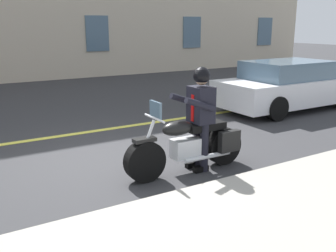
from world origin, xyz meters
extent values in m
plane|color=#333335|center=(0.00, 0.00, 0.00)|extent=(80.00, 80.00, 0.00)
cube|color=#E5DB4C|center=(0.00, -2.00, 0.01)|extent=(60.00, 0.16, 0.01)
cylinder|color=black|center=(-0.05, 1.18, 0.33)|extent=(0.66, 0.20, 0.66)
cylinder|color=black|center=(-1.60, 1.19, 0.33)|extent=(0.66, 0.20, 0.66)
cube|color=silver|center=(-0.85, 1.18, 0.42)|extent=(0.56, 0.28, 0.32)
ellipsoid|color=black|center=(-0.65, 1.18, 0.78)|extent=(0.56, 0.28, 0.24)
cube|color=black|center=(-1.20, 1.19, 0.74)|extent=(0.70, 0.28, 0.12)
cube|color=black|center=(-1.55, 1.41, 0.48)|extent=(0.40, 0.12, 0.36)
cube|color=black|center=(-1.55, 0.97, 0.48)|extent=(0.40, 0.12, 0.36)
cylinder|color=silver|center=(-0.07, 1.18, 0.60)|extent=(0.35, 0.05, 0.76)
cylinder|color=silver|center=(-0.23, 1.18, 1.00)|extent=(0.04, 0.60, 0.04)
cube|color=black|center=(-0.05, 1.18, 0.68)|extent=(0.36, 0.16, 0.06)
cylinder|color=silver|center=(-1.15, 1.35, 0.26)|extent=(0.90, 0.08, 0.08)
cube|color=slate|center=(-0.25, 1.18, 1.12)|extent=(0.04, 0.32, 0.28)
cylinder|color=black|center=(-1.10, 1.31, 0.42)|extent=(0.14, 0.14, 0.84)
cube|color=black|center=(-1.04, 1.30, 0.05)|extent=(0.26, 0.11, 0.10)
cylinder|color=black|center=(-1.10, 1.07, 0.42)|extent=(0.14, 0.14, 0.84)
cube|color=black|center=(-1.04, 1.06, 0.05)|extent=(0.26, 0.11, 0.10)
cube|color=black|center=(-1.10, 1.19, 1.12)|extent=(0.32, 0.40, 0.60)
cube|color=red|center=(-0.94, 1.18, 1.08)|extent=(0.02, 0.07, 0.44)
cylinder|color=black|center=(-0.92, 1.40, 1.18)|extent=(0.55, 0.10, 0.28)
cylinder|color=black|center=(-0.92, 0.96, 1.18)|extent=(0.55, 0.10, 0.28)
sphere|color=tan|center=(-1.10, 1.19, 1.55)|extent=(0.22, 0.22, 0.22)
sphere|color=black|center=(-1.10, 1.19, 1.60)|extent=(0.28, 0.28, 0.28)
cube|color=white|center=(-6.21, -1.40, 0.55)|extent=(4.60, 1.80, 0.70)
cube|color=slate|center=(-6.01, -1.40, 1.10)|extent=(2.40, 1.60, 0.60)
cylinder|color=black|center=(-7.66, -2.25, 0.32)|extent=(0.64, 0.22, 0.64)
cylinder|color=black|center=(-4.76, -2.25, 0.32)|extent=(0.64, 0.22, 0.64)
cylinder|color=black|center=(-4.76, -0.55, 0.32)|extent=(0.64, 0.22, 0.64)
cube|color=slate|center=(-14.54, -10.97, 2.00)|extent=(1.10, 0.06, 1.60)
cube|color=slate|center=(-9.26, -10.97, 2.00)|extent=(1.10, 0.06, 1.60)
cube|color=slate|center=(-3.97, -10.97, 2.00)|extent=(1.10, 0.06, 1.60)
camera|label=1|loc=(2.52, 6.16, 2.39)|focal=40.71mm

